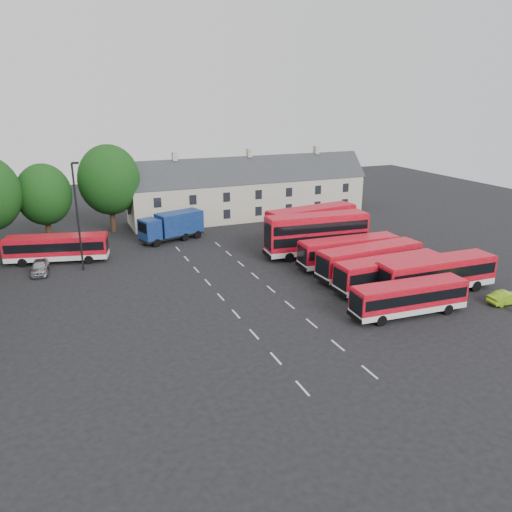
# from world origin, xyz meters

# --- Properties ---
(ground) EXTENTS (140.00, 140.00, 0.00)m
(ground) POSITION_xyz_m (0.00, 0.00, 0.00)
(ground) COLOR black
(ground) RESTS_ON ground
(lane_markings) EXTENTS (5.15, 33.80, 0.01)m
(lane_markings) POSITION_xyz_m (2.50, 2.00, 0.01)
(lane_markings) COLOR beige
(lane_markings) RESTS_ON ground
(terrace_houses) EXTENTS (35.70, 7.13, 10.06)m
(terrace_houses) POSITION_xyz_m (14.00, 30.00, 3.86)
(terrace_houses) COLOR beige
(terrace_houses) RESTS_ON ground
(bus_row_a) EXTENTS (10.14, 2.85, 2.84)m
(bus_row_a) POSITION_xyz_m (13.15, -7.63, 1.70)
(bus_row_a) COLOR silver
(bus_row_a) RESTS_ON ground
(bus_row_b) EXTENTS (11.71, 3.04, 3.29)m
(bus_row_b) POSITION_xyz_m (18.75, -4.46, 1.98)
(bus_row_b) COLOR silver
(bus_row_b) RESTS_ON ground
(bus_row_c) EXTENTS (11.00, 2.79, 3.09)m
(bus_row_c) POSITION_xyz_m (15.20, -2.27, 1.86)
(bus_row_c) COLOR silver
(bus_row_c) RESTS_ON ground
(bus_row_d) EXTENTS (11.48, 3.36, 3.20)m
(bus_row_d) POSITION_xyz_m (15.49, 1.34, 1.92)
(bus_row_d) COLOR silver
(bus_row_d) RESTS_ON ground
(bus_row_e) EXTENTS (11.08, 2.96, 3.11)m
(bus_row_e) POSITION_xyz_m (15.32, 4.87, 1.87)
(bus_row_e) COLOR silver
(bus_row_e) RESTS_ON ground
(bus_dd_south) EXTENTS (11.90, 3.64, 4.81)m
(bus_dd_south) POSITION_xyz_m (13.96, 9.48, 2.74)
(bus_dd_south) COLOR silver
(bus_dd_south) RESTS_ON ground
(bus_dd_north) EXTENTS (11.86, 4.27, 4.76)m
(bus_dd_north) POSITION_xyz_m (15.25, 13.12, 2.71)
(bus_dd_north) COLOR silver
(bus_dd_north) RESTS_ON ground
(bus_north) EXTENTS (10.91, 4.87, 3.01)m
(bus_north) POSITION_xyz_m (-13.26, 18.17, 1.81)
(bus_north) COLOR silver
(bus_north) RESTS_ON ground
(box_truck) EXTENTS (8.42, 4.83, 3.51)m
(box_truck) POSITION_xyz_m (0.35, 21.77, 1.98)
(box_truck) COLOR black
(box_truck) RESTS_ON ground
(silver_car) EXTENTS (1.95, 4.19, 1.39)m
(silver_car) POSITION_xyz_m (-15.09, 15.06, 0.69)
(silver_car) COLOR #A2A5AA
(silver_car) RESTS_ON ground
(lime_car) EXTENTS (3.55, 1.42, 1.15)m
(lime_car) POSITION_xyz_m (22.73, -9.03, 0.57)
(lime_car) COLOR #8BC31E
(lime_car) RESTS_ON ground
(lamppost) EXTENTS (0.78, 0.42, 11.23)m
(lamppost) POSITION_xyz_m (-10.92, 14.39, 5.99)
(lamppost) COLOR black
(lamppost) RESTS_ON ground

